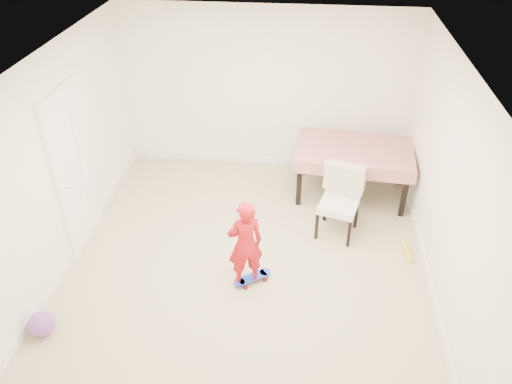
# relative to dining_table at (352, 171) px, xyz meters

# --- Properties ---
(ground) EXTENTS (5.00, 5.00, 0.00)m
(ground) POSITION_rel_dining_table_xyz_m (-1.38, -1.72, -0.40)
(ground) COLOR tan
(ground) RESTS_ON ground
(ceiling) EXTENTS (4.50, 5.00, 0.04)m
(ceiling) POSITION_rel_dining_table_xyz_m (-1.38, -1.72, 2.18)
(ceiling) COLOR white
(ceiling) RESTS_ON wall_back
(wall_back) EXTENTS (4.50, 0.04, 2.60)m
(wall_back) POSITION_rel_dining_table_xyz_m (-1.38, 0.76, 0.90)
(wall_back) COLOR white
(wall_back) RESTS_ON ground
(wall_front) EXTENTS (4.50, 0.04, 2.60)m
(wall_front) POSITION_rel_dining_table_xyz_m (-1.38, -4.20, 0.90)
(wall_front) COLOR white
(wall_front) RESTS_ON ground
(wall_left) EXTENTS (0.04, 5.00, 2.60)m
(wall_left) POSITION_rel_dining_table_xyz_m (-3.61, -1.72, 0.90)
(wall_left) COLOR white
(wall_left) RESTS_ON ground
(wall_right) EXTENTS (0.04, 5.00, 2.60)m
(wall_right) POSITION_rel_dining_table_xyz_m (0.85, -1.72, 0.90)
(wall_right) COLOR white
(wall_right) RESTS_ON ground
(door) EXTENTS (0.11, 0.94, 2.11)m
(door) POSITION_rel_dining_table_xyz_m (-3.61, -1.42, 0.63)
(door) COLOR white
(door) RESTS_ON ground
(baseboard_back) EXTENTS (4.50, 0.02, 0.12)m
(baseboard_back) POSITION_rel_dining_table_xyz_m (-1.38, 0.77, -0.34)
(baseboard_back) COLOR white
(baseboard_back) RESTS_ON ground
(baseboard_left) EXTENTS (0.02, 5.00, 0.12)m
(baseboard_left) POSITION_rel_dining_table_xyz_m (-3.62, -1.72, -0.34)
(baseboard_left) COLOR white
(baseboard_left) RESTS_ON ground
(baseboard_right) EXTENTS (0.02, 5.00, 0.12)m
(baseboard_right) POSITION_rel_dining_table_xyz_m (0.86, -1.72, -0.34)
(baseboard_right) COLOR white
(baseboard_right) RESTS_ON ground
(dining_table) EXTENTS (1.76, 1.19, 0.79)m
(dining_table) POSITION_rel_dining_table_xyz_m (0.00, 0.00, 0.00)
(dining_table) COLOR red
(dining_table) RESTS_ON ground
(dining_chair) EXTENTS (0.69, 0.74, 0.99)m
(dining_chair) POSITION_rel_dining_table_xyz_m (-0.24, -1.00, 0.10)
(dining_chair) COLOR silver
(dining_chair) RESTS_ON ground
(skateboard) EXTENTS (0.50, 0.43, 0.07)m
(skateboard) POSITION_rel_dining_table_xyz_m (-1.27, -2.07, -0.36)
(skateboard) COLOR blue
(skateboard) RESTS_ON ground
(child) EXTENTS (0.49, 0.42, 1.16)m
(child) POSITION_rel_dining_table_xyz_m (-1.35, -2.10, 0.18)
(child) COLOR #B41219
(child) RESTS_ON ground
(balloon) EXTENTS (0.28, 0.28, 0.28)m
(balloon) POSITION_rel_dining_table_xyz_m (-3.43, -3.10, -0.26)
(balloon) COLOR purple
(balloon) RESTS_ON ground
(foam_toy) EXTENTS (0.11, 0.40, 0.06)m
(foam_toy) POSITION_rel_dining_table_xyz_m (0.69, -1.32, -0.37)
(foam_toy) COLOR yellow
(foam_toy) RESTS_ON ground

